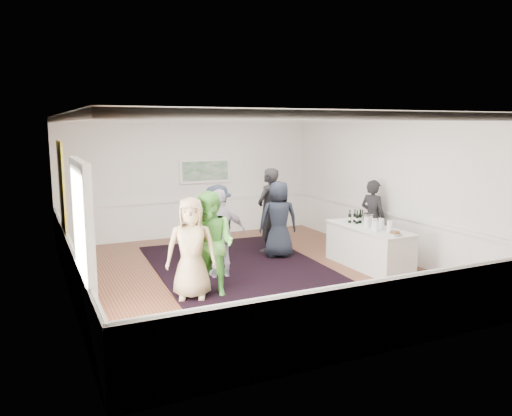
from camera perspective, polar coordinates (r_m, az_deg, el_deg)
name	(u,v)px	position (r m, az deg, el deg)	size (l,w,h in m)	color
floor	(252,274)	(10.30, -0.42, -7.56)	(8.00, 8.00, 0.00)	brown
ceiling	(252,115)	(9.85, -0.44, 10.54)	(7.00, 8.00, 0.02)	white
wall_left	(66,209)	(9.08, -20.93, -0.14)	(0.02, 8.00, 3.20)	white
wall_right	(391,188)	(11.84, 15.16, 2.27)	(0.02, 8.00, 3.20)	white
wall_back	(191,178)	(13.66, -7.48, 3.44)	(7.00, 0.02, 3.20)	white
wall_front	(383,237)	(6.59, 14.30, -3.24)	(7.00, 0.02, 3.20)	white
wainscoting	(252,250)	(10.16, -0.42, -4.86)	(7.00, 8.00, 1.00)	white
mirror	(62,189)	(10.34, -21.29, 2.07)	(0.05, 1.25, 1.85)	gold
doorway	(82,243)	(7.26, -19.24, -3.80)	(0.10, 1.78, 2.56)	white
landscape_painting	(205,171)	(13.72, -5.83, 4.25)	(1.44, 0.06, 0.66)	white
area_rug	(235,264)	(11.02, -2.37, -6.37)	(3.46, 4.54, 0.02)	black
serving_table	(369,247)	(10.95, 12.74, -4.37)	(0.83, 2.17, 0.88)	silver
bartender	(373,218)	(11.93, 13.19, -1.07)	(0.65, 0.42, 1.77)	black
guest_tan	(191,248)	(8.77, -7.42, -4.59)	(0.88, 0.57, 1.80)	tan
guest_green	(211,244)	(8.90, -5.11, -4.09)	(0.91, 0.71, 1.87)	#63CA51
guest_lilac	(221,234)	(9.92, -4.06, -2.93)	(1.04, 0.43, 1.78)	#B4AEC3
guest_dark_a	(217,224)	(10.96, -4.43, -1.86)	(1.12, 0.65, 1.74)	#1B202D
guest_dark_b	(269,210)	(11.90, 1.46, -0.25)	(0.73, 0.48, 2.01)	black
guest_navy	(279,219)	(11.42, 2.62, -1.30)	(0.87, 0.56, 1.77)	#1B202D
wine_bottles	(357,216)	(11.22, 11.52, -0.90)	(0.32, 0.24, 0.31)	black
juice_pitchers	(378,224)	(10.57, 13.72, -1.81)	(0.36, 0.67, 0.24)	#6FC145
ice_bucket	(367,220)	(11.06, 12.58, -1.30)	(0.26, 0.26, 0.24)	silver
nut_bowl	(395,233)	(10.15, 15.58, -2.82)	(0.26, 0.26, 0.08)	white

